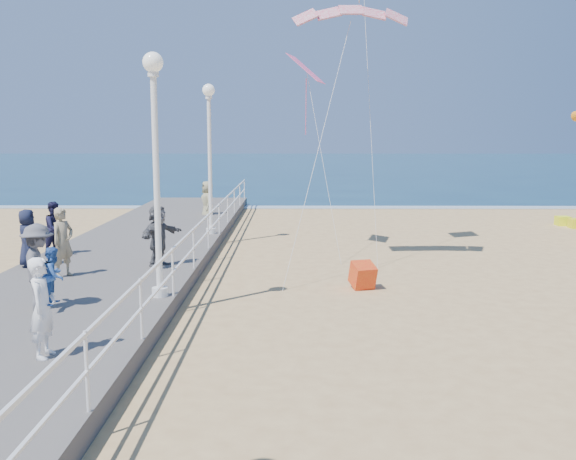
{
  "coord_description": "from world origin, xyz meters",
  "views": [
    {
      "loc": [
        -2.36,
        -13.94,
        4.03
      ],
      "look_at": [
        -2.5,
        2.0,
        1.6
      ],
      "focal_mm": 40.0,
      "sensor_mm": 36.0,
      "label": 1
    }
  ],
  "objects_px": {
    "lamp_post_far": "(210,143)",
    "spectator_5": "(158,235)",
    "lamp_post_mid": "(156,150)",
    "beach_chair_left": "(563,221)",
    "toddler_held": "(54,276)",
    "spectator_7": "(56,228)",
    "spectator_2": "(38,267)",
    "spectator_6": "(63,242)",
    "beach_chair_right": "(576,223)",
    "box_kite": "(363,278)",
    "spectator_4": "(28,238)",
    "woman_holding_toddler": "(43,308)",
    "beach_walker_c": "(208,202)"
  },
  "relations": [
    {
      "from": "lamp_post_far",
      "to": "spectator_2",
      "type": "height_order",
      "value": "lamp_post_far"
    },
    {
      "from": "lamp_post_mid",
      "to": "beach_chair_left",
      "type": "height_order",
      "value": "lamp_post_mid"
    },
    {
      "from": "lamp_post_far",
      "to": "beach_walker_c",
      "type": "distance_m",
      "value": 6.26
    },
    {
      "from": "woman_holding_toddler",
      "to": "toddler_held",
      "type": "distance_m",
      "value": 0.54
    },
    {
      "from": "woman_holding_toddler",
      "to": "spectator_5",
      "type": "distance_m",
      "value": 7.25
    },
    {
      "from": "woman_holding_toddler",
      "to": "spectator_7",
      "type": "height_order",
      "value": "woman_holding_toddler"
    },
    {
      "from": "spectator_4",
      "to": "box_kite",
      "type": "distance_m",
      "value": 9.12
    },
    {
      "from": "spectator_2",
      "to": "beach_chair_left",
      "type": "height_order",
      "value": "spectator_2"
    },
    {
      "from": "spectator_5",
      "to": "spectator_6",
      "type": "bearing_deg",
      "value": 149.8
    },
    {
      "from": "lamp_post_mid",
      "to": "toddler_held",
      "type": "xyz_separation_m",
      "value": [
        -0.91,
        -3.78,
        -1.94
      ]
    },
    {
      "from": "lamp_post_far",
      "to": "spectator_5",
      "type": "relative_size",
      "value": 3.14
    },
    {
      "from": "woman_holding_toddler",
      "to": "beach_walker_c",
      "type": "relative_size",
      "value": 0.88
    },
    {
      "from": "toddler_held",
      "to": "spectator_5",
      "type": "height_order",
      "value": "toddler_held"
    },
    {
      "from": "lamp_post_far",
      "to": "woman_holding_toddler",
      "type": "distance_m",
      "value": 13.2
    },
    {
      "from": "beach_chair_left",
      "to": "spectator_5",
      "type": "bearing_deg",
      "value": -145.52
    },
    {
      "from": "woman_holding_toddler",
      "to": "box_kite",
      "type": "relative_size",
      "value": 2.76
    },
    {
      "from": "lamp_post_mid",
      "to": "spectator_6",
      "type": "height_order",
      "value": "lamp_post_mid"
    },
    {
      "from": "toddler_held",
      "to": "spectator_4",
      "type": "bearing_deg",
      "value": 26.32
    },
    {
      "from": "box_kite",
      "to": "spectator_7",
      "type": "bearing_deg",
      "value": 147.11
    },
    {
      "from": "box_kite",
      "to": "beach_chair_right",
      "type": "distance_m",
      "value": 14.91
    },
    {
      "from": "beach_chair_right",
      "to": "spectator_7",
      "type": "bearing_deg",
      "value": -156.64
    },
    {
      "from": "spectator_2",
      "to": "spectator_4",
      "type": "distance_m",
      "value": 4.71
    },
    {
      "from": "lamp_post_far",
      "to": "spectator_4",
      "type": "height_order",
      "value": "lamp_post_far"
    },
    {
      "from": "toddler_held",
      "to": "spectator_2",
      "type": "xyz_separation_m",
      "value": [
        -1.34,
        2.7,
        -0.43
      ]
    },
    {
      "from": "woman_holding_toddler",
      "to": "box_kite",
      "type": "distance_m",
      "value": 8.62
    },
    {
      "from": "lamp_post_far",
      "to": "spectator_6",
      "type": "xyz_separation_m",
      "value": [
        -2.85,
        -7.01,
        -2.38
      ]
    },
    {
      "from": "spectator_2",
      "to": "beach_chair_left",
      "type": "xyz_separation_m",
      "value": [
        17.05,
        15.03,
        -1.1
      ]
    },
    {
      "from": "lamp_post_mid",
      "to": "beach_chair_right",
      "type": "height_order",
      "value": "lamp_post_mid"
    },
    {
      "from": "box_kite",
      "to": "beach_chair_left",
      "type": "relative_size",
      "value": 1.09
    },
    {
      "from": "spectator_4",
      "to": "spectator_6",
      "type": "relative_size",
      "value": 0.89
    },
    {
      "from": "box_kite",
      "to": "lamp_post_far",
      "type": "bearing_deg",
      "value": 108.81
    },
    {
      "from": "toddler_held",
      "to": "spectator_7",
      "type": "relative_size",
      "value": 0.59
    },
    {
      "from": "toddler_held",
      "to": "spectator_5",
      "type": "relative_size",
      "value": 0.56
    },
    {
      "from": "beach_chair_right",
      "to": "toddler_held",
      "type": "bearing_deg",
      "value": -133.29
    },
    {
      "from": "woman_holding_toddler",
      "to": "spectator_4",
      "type": "relative_size",
      "value": 1.05
    },
    {
      "from": "spectator_2",
      "to": "box_kite",
      "type": "bearing_deg",
      "value": -78.3
    },
    {
      "from": "spectator_2",
      "to": "spectator_7",
      "type": "xyz_separation_m",
      "value": [
        -1.85,
        5.96,
        -0.09
      ]
    },
    {
      "from": "woman_holding_toddler",
      "to": "spectator_4",
      "type": "height_order",
      "value": "woman_holding_toddler"
    },
    {
      "from": "spectator_5",
      "to": "spectator_4",
      "type": "bearing_deg",
      "value": 119.91
    },
    {
      "from": "lamp_post_far",
      "to": "spectator_5",
      "type": "height_order",
      "value": "lamp_post_far"
    },
    {
      "from": "spectator_6",
      "to": "beach_chair_right",
      "type": "bearing_deg",
      "value": -30.52
    },
    {
      "from": "lamp_post_mid",
      "to": "spectator_7",
      "type": "relative_size",
      "value": 3.32
    },
    {
      "from": "woman_holding_toddler",
      "to": "spectator_2",
      "type": "height_order",
      "value": "spectator_2"
    },
    {
      "from": "lamp_post_far",
      "to": "spectator_5",
      "type": "bearing_deg",
      "value": -97.1
    },
    {
      "from": "spectator_7",
      "to": "spectator_6",
      "type": "bearing_deg",
      "value": -129.54
    },
    {
      "from": "woman_holding_toddler",
      "to": "beach_chair_left",
      "type": "distance_m",
      "value": 23.92
    },
    {
      "from": "toddler_held",
      "to": "beach_chair_left",
      "type": "bearing_deg",
      "value": -40.79
    },
    {
      "from": "spectator_2",
      "to": "spectator_6",
      "type": "bearing_deg",
      "value": -3.24
    },
    {
      "from": "spectator_6",
      "to": "beach_chair_left",
      "type": "xyz_separation_m",
      "value": [
        17.64,
        11.97,
        -1.08
      ]
    },
    {
      "from": "spectator_7",
      "to": "beach_chair_right",
      "type": "xyz_separation_m",
      "value": [
        19.15,
        8.27,
        -1.0
      ]
    }
  ]
}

